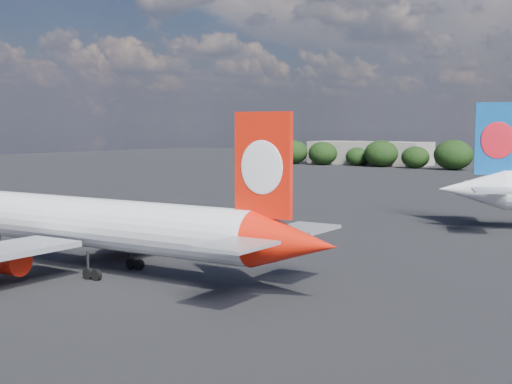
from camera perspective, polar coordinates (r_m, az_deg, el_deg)
The scene contains 4 objects.
ground at distance 108.10m, azimuth 8.10°, elevation -1.87°, with size 500.00×500.00×0.00m, color black.
qantas_airliner at distance 65.81m, azimuth -11.81°, elevation -2.65°, with size 44.33×42.13×14.47m.
terminal_building at distance 254.56m, azimuth 9.07°, elevation 3.10°, with size 42.00×16.00×8.00m.
highway_sign at distance 221.84m, azimuth 18.06°, elevation 2.37°, with size 6.00×0.30×4.50m.
Camera 1 is at (50.00, -34.91, 13.34)m, focal length 50.00 mm.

